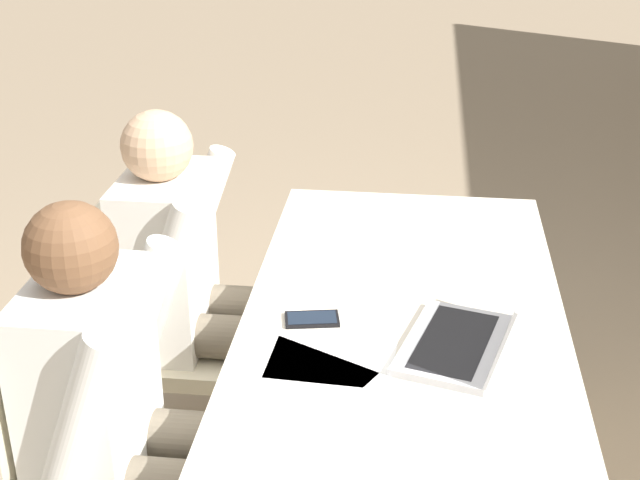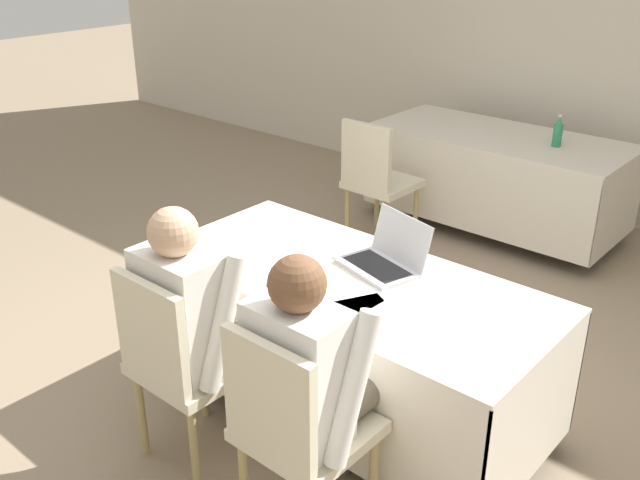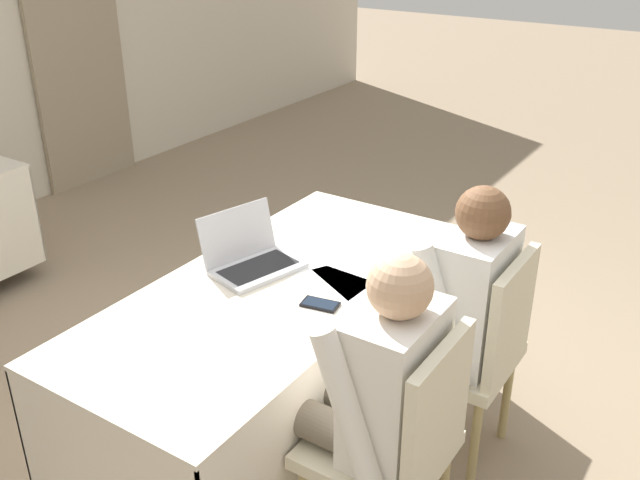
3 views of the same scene
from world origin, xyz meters
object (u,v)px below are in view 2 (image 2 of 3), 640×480
at_px(cell_phone, 309,292).
at_px(person_checkered_shirt, 196,316).
at_px(chair_far_spare, 376,177).
at_px(laptop, 384,259).
at_px(chair_near_right, 294,426).
at_px(person_white_shirt, 313,376).
at_px(water_bottle, 558,132).
at_px(chair_near_left, 180,360).

height_order(cell_phone, person_checkered_shirt, person_checkered_shirt).
distance_m(chair_far_spare, person_checkered_shirt, 2.35).
bearing_deg(laptop, chair_near_right, -58.58).
xyz_separation_m(laptop, cell_phone, (-0.10, -0.40, -0.04)).
xyz_separation_m(cell_phone, chair_near_right, (0.36, -0.49, -0.22)).
bearing_deg(person_checkered_shirt, laptop, -115.99).
bearing_deg(person_white_shirt, cell_phone, -46.99).
relative_size(cell_phone, chair_far_spare, 0.16).
height_order(cell_phone, person_white_shirt, person_white_shirt).
distance_m(water_bottle, chair_far_spare, 1.28).
relative_size(chair_near_left, chair_near_right, 1.00).
xyz_separation_m(chair_near_left, person_white_shirt, (0.64, 0.10, 0.16)).
bearing_deg(water_bottle, chair_near_left, -93.43).
distance_m(laptop, person_checkered_shirt, 0.88).
distance_m(cell_phone, person_checkered_shirt, 0.48).
xyz_separation_m(laptop, chair_near_right, (0.26, -0.89, -0.26)).
bearing_deg(water_bottle, chair_near_right, -81.87).
bearing_deg(person_checkered_shirt, chair_near_left, 90.00).
relative_size(laptop, chair_far_spare, 0.45).
bearing_deg(person_white_shirt, water_bottle, -81.60).
bearing_deg(chair_far_spare, cell_phone, 119.69).
bearing_deg(chair_near_left, person_white_shirt, -170.77).
xyz_separation_m(person_checkered_shirt, person_white_shirt, (0.64, 0.00, 0.00)).
bearing_deg(chair_near_left, chair_far_spare, -72.82).
distance_m(chair_near_left, chair_near_right, 0.64).
distance_m(chair_near_right, person_checkered_shirt, 0.67).
bearing_deg(chair_near_right, person_checkered_shirt, -9.23).
distance_m(laptop, water_bottle, 2.29).
bearing_deg(chair_near_left, laptop, -113.28).
distance_m(person_checkered_shirt, person_white_shirt, 0.64).
xyz_separation_m(chair_near_right, person_checkered_shirt, (-0.64, 0.10, 0.16)).
distance_m(chair_near_left, person_white_shirt, 0.67).
xyz_separation_m(chair_near_right, person_white_shirt, (0.00, 0.10, 0.16)).
height_order(chair_far_spare, person_white_shirt, person_white_shirt).
bearing_deg(cell_phone, chair_near_left, -130.69).
relative_size(chair_far_spare, person_white_shirt, 0.78).
height_order(laptop, person_white_shirt, person_white_shirt).
distance_m(cell_phone, chair_near_left, 0.61).
relative_size(cell_phone, chair_near_right, 0.16).
distance_m(cell_phone, person_white_shirt, 0.53).
bearing_deg(chair_near_left, cell_phone, -120.10).
relative_size(laptop, water_bottle, 1.87).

